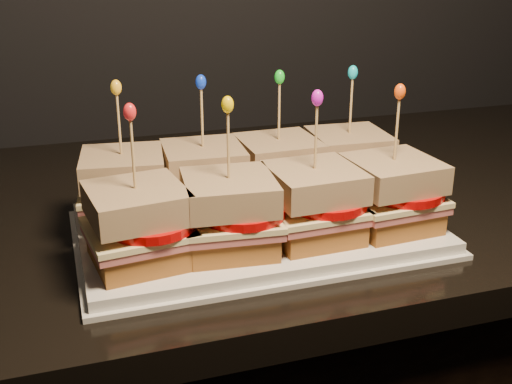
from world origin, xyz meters
name	(u,v)px	position (x,y,z in m)	size (l,w,h in m)	color
granite_slab	(73,226)	(0.20, 1.69, 0.88)	(2.17, 0.65, 0.04)	black
platter	(256,229)	(0.40, 1.55, 0.91)	(0.39, 0.24, 0.02)	white
platter_rim	(256,234)	(0.40, 1.55, 0.90)	(0.40, 0.25, 0.01)	white
sandwich_0_bread_bot	(126,209)	(0.26, 1.61, 0.93)	(0.09, 0.09, 0.02)	brown
sandwich_0_ham	(125,196)	(0.26, 1.61, 0.95)	(0.10, 0.09, 0.01)	#BC5455
sandwich_0_cheese	(124,190)	(0.26, 1.61, 0.95)	(0.10, 0.10, 0.01)	#FAE8A1
sandwich_0_tomato	(135,184)	(0.28, 1.60, 0.96)	(0.09, 0.09, 0.01)	#C00807
sandwich_0_bread_top	(122,167)	(0.26, 1.61, 0.98)	(0.09, 0.09, 0.03)	#54270C
sandwich_0_pick	(119,128)	(0.26, 1.61, 1.03)	(0.00, 0.00, 0.09)	tan
sandwich_0_frill	(116,87)	(0.26, 1.61, 1.07)	(0.01, 0.01, 0.02)	yellow
sandwich_1_bread_bot	(205,199)	(0.36, 1.61, 0.93)	(0.09, 0.09, 0.02)	brown
sandwich_1_ham	(204,187)	(0.36, 1.61, 0.95)	(0.10, 0.09, 0.01)	#BC5455
sandwich_1_cheese	(204,181)	(0.36, 1.61, 0.95)	(0.10, 0.10, 0.01)	#FAE8A1
sandwich_1_tomato	(215,176)	(0.37, 1.60, 0.96)	(0.09, 0.09, 0.01)	#C00807
sandwich_1_bread_top	(203,159)	(0.36, 1.61, 0.98)	(0.09, 0.09, 0.03)	#54270C
sandwich_1_pick	(202,121)	(0.36, 1.61, 1.03)	(0.00, 0.00, 0.09)	tan
sandwich_1_frill	(201,82)	(0.36, 1.61, 1.07)	(0.01, 0.01, 0.02)	#1135D5
sandwich_2_bread_bot	(278,191)	(0.45, 1.61, 0.93)	(0.09, 0.09, 0.02)	brown
sandwich_2_ham	(278,178)	(0.45, 1.61, 0.95)	(0.10, 0.09, 0.01)	#BC5455
sandwich_2_cheese	(278,173)	(0.45, 1.61, 0.95)	(0.10, 0.10, 0.01)	#FAE8A1
sandwich_2_tomato	(289,168)	(0.46, 1.60, 0.96)	(0.09, 0.09, 0.01)	#C00807
sandwich_2_bread_top	(279,152)	(0.45, 1.61, 0.98)	(0.09, 0.09, 0.03)	#54270C
sandwich_2_pick	(279,115)	(0.45, 1.61, 1.03)	(0.00, 0.00, 0.09)	tan
sandwich_2_frill	(280,77)	(0.45, 1.61, 1.07)	(0.01, 0.01, 0.02)	green
sandwich_3_bread_bot	(347,183)	(0.54, 1.61, 0.93)	(0.09, 0.09, 0.02)	brown
sandwich_3_ham	(347,171)	(0.54, 1.61, 0.95)	(0.10, 0.09, 0.01)	#BC5455
sandwich_3_cheese	(348,165)	(0.54, 1.61, 0.95)	(0.10, 0.10, 0.01)	#FAE8A1
sandwich_3_tomato	(359,160)	(0.55, 1.60, 0.96)	(0.09, 0.09, 0.01)	#C00807
sandwich_3_bread_top	(349,145)	(0.54, 1.61, 0.98)	(0.09, 0.09, 0.03)	#54270C
sandwich_3_pick	(351,109)	(0.54, 1.61, 1.03)	(0.00, 0.00, 0.09)	tan
sandwich_3_frill	(353,72)	(0.54, 1.61, 1.07)	(0.01, 0.01, 0.02)	#10B8CA
sandwich_4_bread_bot	(140,250)	(0.26, 1.49, 0.93)	(0.09, 0.09, 0.02)	brown
sandwich_4_ham	(139,235)	(0.26, 1.49, 0.95)	(0.10, 0.09, 0.01)	#BC5455
sandwich_4_cheese	(138,229)	(0.26, 1.49, 0.95)	(0.10, 0.10, 0.01)	#FAE8A1
sandwich_4_tomato	(151,223)	(0.28, 1.49, 0.96)	(0.09, 0.09, 0.01)	#C00807
sandwich_4_bread_top	(136,203)	(0.26, 1.49, 0.98)	(0.09, 0.09, 0.03)	#54270C
sandwich_4_pick	(133,158)	(0.26, 1.49, 1.03)	(0.00, 0.00, 0.09)	tan
sandwich_4_frill	(130,112)	(0.26, 1.49, 1.07)	(0.01, 0.01, 0.02)	red
sandwich_5_bread_bot	(230,238)	(0.36, 1.49, 0.93)	(0.09, 0.09, 0.02)	brown
sandwich_5_ham	(230,223)	(0.36, 1.49, 0.95)	(0.10, 0.09, 0.01)	#BC5455
sandwich_5_cheese	(229,217)	(0.36, 1.49, 0.95)	(0.10, 0.10, 0.01)	#FAE8A1
sandwich_5_tomato	(242,211)	(0.37, 1.49, 0.96)	(0.09, 0.09, 0.01)	#C00807
sandwich_5_bread_top	(229,192)	(0.36, 1.49, 0.98)	(0.09, 0.09, 0.03)	#54270C
sandwich_5_pick	(228,149)	(0.36, 1.49, 1.03)	(0.00, 0.00, 0.09)	tan
sandwich_5_frill	(228,105)	(0.36, 1.49, 1.07)	(0.01, 0.01, 0.02)	#F5C502
sandwich_6_bread_bot	(313,226)	(0.45, 1.49, 0.93)	(0.09, 0.09, 0.02)	brown
sandwich_6_ham	(313,212)	(0.45, 1.49, 0.95)	(0.10, 0.09, 0.01)	#BC5455
sandwich_6_cheese	(314,206)	(0.45, 1.49, 0.95)	(0.10, 0.10, 0.01)	#FAE8A1
sandwich_6_tomato	(326,201)	(0.46, 1.49, 0.96)	(0.09, 0.09, 0.01)	#C00807
sandwich_6_bread_top	(314,182)	(0.45, 1.49, 0.98)	(0.09, 0.09, 0.03)	#54270C
sandwich_6_pick	(316,141)	(0.45, 1.49, 1.03)	(0.00, 0.00, 0.09)	tan
sandwich_6_frill	(317,98)	(0.45, 1.49, 1.07)	(0.01, 0.01, 0.02)	#D616CB
sandwich_7_bread_bot	(390,216)	(0.54, 1.49, 0.93)	(0.09, 0.09, 0.02)	brown
sandwich_7_ham	(391,202)	(0.54, 1.49, 0.95)	(0.10, 0.09, 0.01)	#BC5455
sandwich_7_cheese	(391,197)	(0.54, 1.49, 0.95)	(0.10, 0.10, 0.01)	#FAE8A1
sandwich_7_tomato	(404,191)	(0.55, 1.49, 0.96)	(0.09, 0.09, 0.01)	#C00807
sandwich_7_bread_top	(393,173)	(0.54, 1.49, 0.98)	(0.09, 0.09, 0.03)	#54270C
sandwich_7_pick	(397,133)	(0.54, 1.49, 1.03)	(0.00, 0.00, 0.09)	tan
sandwich_7_frill	(400,92)	(0.54, 1.49, 1.07)	(0.01, 0.01, 0.02)	#F54C0E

